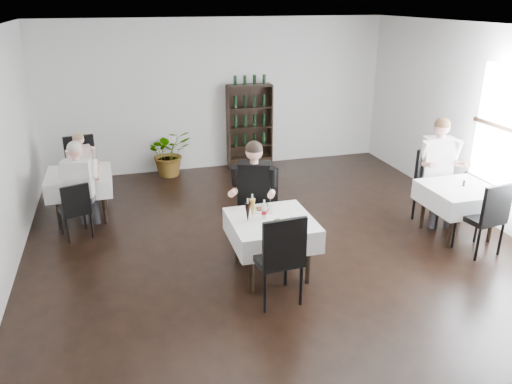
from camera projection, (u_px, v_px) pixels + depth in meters
room_shell at (296, 161)px, 6.05m from camera, size 9.00×9.00×9.00m
wine_shelf at (250, 127)px, 10.30m from camera, size 0.90×0.28×1.75m
main_table at (271, 230)px, 6.29m from camera, size 1.03×1.03×0.77m
left_table at (80, 182)px, 7.91m from camera, size 0.98×0.98×0.77m
right_table at (459, 197)px, 7.33m from camera, size 0.98×0.98×0.77m
potted_tree at (169, 153)px, 9.90m from camera, size 0.97×0.88×0.94m
main_chair_far at (261, 205)px, 6.97m from camera, size 0.57×0.58×1.14m
main_chair_near at (279, 254)px, 5.65m from camera, size 0.55×0.55×1.13m
left_chair_far at (83, 164)px, 8.67m from camera, size 0.60×0.60×1.12m
left_chair_near at (75, 207)px, 7.27m from camera, size 0.50×0.51×0.87m
right_chair_far at (433, 180)px, 7.85m from camera, size 0.66×0.67×1.16m
right_chair_near at (487, 214)px, 6.77m from camera, size 0.55×0.55×1.07m
diner_main at (254, 190)px, 6.73m from camera, size 0.70×0.74×1.59m
diner_left_far at (82, 164)px, 8.38m from camera, size 0.52×0.55×1.27m
diner_left_near at (80, 180)px, 7.37m from camera, size 0.59×0.62×1.45m
diner_right_far at (440, 163)px, 7.74m from camera, size 0.68×0.71×1.66m
plate_far at (263, 209)px, 6.49m from camera, size 0.32×0.32×0.08m
plate_near at (275, 224)px, 6.05m from camera, size 0.28×0.28×0.07m
pilsner_dark at (248, 213)px, 6.09m from camera, size 0.07×0.07×0.32m
pilsner_lager at (252, 209)px, 6.19m from camera, size 0.08×0.08×0.33m
coke_bottle at (264, 211)px, 6.21m from camera, size 0.06×0.06×0.25m
napkin_cutlery at (296, 221)px, 6.17m from camera, size 0.20×0.22×0.02m
pepper_mill at (464, 183)px, 7.29m from camera, size 0.04×0.04×0.09m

